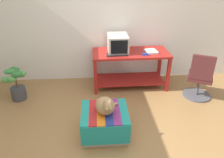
% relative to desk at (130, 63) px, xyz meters
% --- Properties ---
extents(ground_plane, '(14.00, 14.00, 0.00)m').
position_rel_desk_xyz_m(ground_plane, '(-0.48, -1.60, -0.51)').
color(ground_plane, olive).
extents(back_wall, '(8.00, 0.10, 2.60)m').
position_rel_desk_xyz_m(back_wall, '(-0.48, 0.45, 0.79)').
color(back_wall, silver).
rests_on(back_wall, ground_plane).
extents(desk, '(1.49, 0.69, 0.74)m').
position_rel_desk_xyz_m(desk, '(0.00, 0.00, 0.00)').
color(desk, maroon).
rests_on(desk, ground_plane).
extents(tv_monitor, '(0.38, 0.50, 0.33)m').
position_rel_desk_xyz_m(tv_monitor, '(-0.25, 0.05, 0.39)').
color(tv_monitor, '#BCB7A8').
rests_on(tv_monitor, desk).
extents(keyboard, '(0.41, 0.17, 0.02)m').
position_rel_desk_xyz_m(keyboard, '(-0.28, -0.15, 0.24)').
color(keyboard, black).
rests_on(keyboard, desk).
extents(book, '(0.25, 0.28, 0.04)m').
position_rel_desk_xyz_m(book, '(0.39, -0.05, 0.25)').
color(book, white).
rests_on(book, desk).
extents(ottoman_with_blanket, '(0.66, 0.64, 0.39)m').
position_rel_desk_xyz_m(ottoman_with_blanket, '(-0.57, -1.43, -0.31)').
color(ottoman_with_blanket, tan).
rests_on(ottoman_with_blanket, ground_plane).
extents(cat, '(0.36, 0.40, 0.30)m').
position_rel_desk_xyz_m(cat, '(-0.56, -1.47, 0.01)').
color(cat, '#9E7A4C').
rests_on(cat, ottoman_with_blanket).
extents(potted_plant, '(0.44, 0.37, 0.60)m').
position_rel_desk_xyz_m(potted_plant, '(-2.14, -0.37, -0.19)').
color(potted_plant, '#3D3D42').
rests_on(potted_plant, ground_plane).
extents(office_chair, '(0.56, 0.56, 0.89)m').
position_rel_desk_xyz_m(office_chair, '(1.21, -0.56, -0.12)').
color(office_chair, '#4C4C51').
rests_on(office_chair, ground_plane).
extents(stapler, '(0.11, 0.05, 0.04)m').
position_rel_desk_xyz_m(stapler, '(0.25, -0.20, 0.25)').
color(stapler, '#2342B7').
rests_on(stapler, desk).
extents(pen, '(0.13, 0.06, 0.01)m').
position_rel_desk_xyz_m(pen, '(0.34, 0.01, 0.24)').
color(pen, black).
rests_on(pen, desk).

